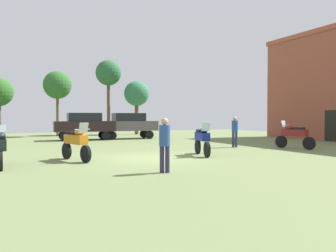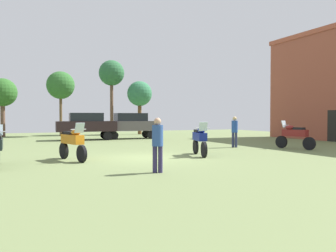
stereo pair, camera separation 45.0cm
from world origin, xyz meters
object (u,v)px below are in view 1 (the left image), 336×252
(motorcycle_7, at_px, (1,147))
(tree_5, at_px, (108,74))
(tree_8, at_px, (57,85))
(motorcycle_5, at_px, (76,142))
(motorcycle_2, at_px, (202,139))
(motorcycle_4, at_px, (294,135))
(car_2, at_px, (84,124))
(tree_1, at_px, (137,94))
(person_2, at_px, (165,141))
(car_1, at_px, (129,124))
(person_1, at_px, (235,129))

(motorcycle_7, bearing_deg, tree_5, 64.71)
(tree_8, bearing_deg, motorcycle_5, -95.47)
(motorcycle_5, height_order, tree_8, tree_8)
(motorcycle_2, xyz_separation_m, motorcycle_7, (-8.05, -0.18, -0.02))
(motorcycle_4, height_order, tree_5, tree_5)
(motorcycle_4, bearing_deg, car_2, 110.73)
(motorcycle_4, xyz_separation_m, tree_5, (-4.90, 19.02, 5.12))
(car_2, bearing_deg, tree_8, 14.50)
(motorcycle_4, relative_size, tree_1, 0.43)
(person_2, bearing_deg, tree_8, 122.53)
(tree_1, bearing_deg, tree_5, 159.54)
(car_1, bearing_deg, tree_5, 0.57)
(motorcycle_4, height_order, tree_1, tree_1)
(motorcycle_7, distance_m, car_1, 15.55)
(tree_1, bearing_deg, motorcycle_5, -116.73)
(motorcycle_4, distance_m, car_2, 14.68)
(tree_1, bearing_deg, person_2, -108.02)
(motorcycle_4, height_order, car_1, car_1)
(motorcycle_4, xyz_separation_m, person_1, (-2.34, 2.11, 0.27))
(motorcycle_7, distance_m, tree_8, 19.57)
(motorcycle_2, relative_size, tree_1, 0.40)
(motorcycle_4, xyz_separation_m, motorcycle_7, (-14.19, -0.88, -0.03))
(motorcycle_2, height_order, motorcycle_7, motorcycle_2)
(car_2, bearing_deg, person_1, -142.03)
(tree_1, xyz_separation_m, tree_8, (-7.47, -0.25, 0.55))
(tree_8, bearing_deg, motorcycle_4, -61.14)
(car_1, height_order, person_1, car_1)
(car_2, bearing_deg, motorcycle_4, -138.96)
(motorcycle_7, height_order, car_1, car_1)
(car_1, relative_size, tree_8, 0.77)
(motorcycle_5, height_order, tree_5, tree_5)
(person_2, distance_m, tree_1, 23.67)
(motorcycle_2, bearing_deg, person_1, -129.12)
(car_1, height_order, tree_8, tree_8)
(motorcycle_7, height_order, tree_1, tree_1)
(car_2, height_order, person_2, car_2)
(motorcycle_5, xyz_separation_m, car_2, (2.80, 11.95, 0.44))
(person_2, relative_size, tree_1, 0.32)
(person_1, distance_m, tree_5, 17.78)
(motorcycle_5, distance_m, person_1, 9.49)
(person_1, height_order, tree_1, tree_1)
(motorcycle_7, xyz_separation_m, tree_8, (4.37, 18.71, 3.76))
(motorcycle_4, height_order, tree_8, tree_8)
(motorcycle_7, relative_size, tree_1, 0.43)
(tree_1, bearing_deg, car_1, -115.28)
(person_2, bearing_deg, motorcycle_2, 77.73)
(car_2, bearing_deg, tree_1, -41.00)
(tree_1, bearing_deg, motorcycle_2, -101.40)
(motorcycle_4, bearing_deg, motorcycle_7, 167.68)
(car_2, relative_size, tree_5, 0.61)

